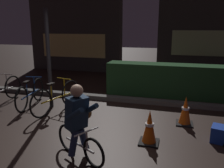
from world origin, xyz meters
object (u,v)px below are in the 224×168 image
parked_bike_leftmost (0,91)px  traffic_cone_far (185,111)px  street_post (49,60)px  parked_bike_center_left (57,97)px  parked_bike_left_mid (30,94)px  cyclist (79,122)px  traffic_cone_near (149,127)px  blue_crate (224,135)px

parked_bike_leftmost → traffic_cone_far: 4.96m
street_post → parked_bike_center_left: bearing=-37.9°
parked_bike_left_mid → parked_bike_leftmost: bearing=83.0°
cyclist → traffic_cone_near: bearing=67.1°
street_post → traffic_cone_far: bearing=-3.7°
parked_bike_leftmost → traffic_cone_near: bearing=-104.0°
street_post → blue_crate: bearing=-12.3°
traffic_cone_near → cyclist: bearing=-142.0°
blue_crate → cyclist: bearing=-153.0°
parked_bike_leftmost → cyclist: bearing=-119.8°
traffic_cone_near → blue_crate: (1.34, 0.40, -0.16)m
parked_bike_center_left → blue_crate: (3.80, -0.66, -0.21)m
traffic_cone_far → parked_bike_center_left: bearing=-179.6°
traffic_cone_near → street_post: bearing=154.9°
street_post → parked_bike_center_left: (0.31, -0.24, -0.91)m
traffic_cone_near → cyclist: cyclist is taller
street_post → traffic_cone_near: street_post is taller
street_post → parked_bike_left_mid: size_ratio=1.57×
blue_crate → cyclist: size_ratio=0.35×
parked_bike_leftmost → cyclist: 3.85m
parked_bike_left_mid → traffic_cone_far: (4.01, -0.15, -0.04)m
parked_bike_left_mid → traffic_cone_far: bearing=-101.4°
street_post → blue_crate: street_post is taller
parked_bike_left_mid → parked_bike_center_left: 0.91m
street_post → traffic_cone_near: 3.22m
traffic_cone_near → traffic_cone_far: traffic_cone_near is taller
cyclist → street_post: bearing=158.8°
traffic_cone_near → cyclist: size_ratio=0.52×
parked_bike_left_mid → blue_crate: parked_bike_left_mid is taller
parked_bike_left_mid → parked_bike_center_left: (0.90, -0.17, 0.02)m
blue_crate → traffic_cone_near: bearing=-163.3°
parked_bike_left_mid → parked_bike_center_left: bearing=-110.2°
traffic_cone_near → cyclist: 1.35m
parked_bike_leftmost → parked_bike_left_mid: bearing=-86.2°
street_post → cyclist: bearing=-50.3°
street_post → traffic_cone_near: size_ratio=3.97×
parked_bike_center_left → traffic_cone_far: (3.11, 0.02, -0.05)m
parked_bike_leftmost → blue_crate: parked_bike_leftmost is taller
parked_bike_left_mid → cyclist: size_ratio=1.31×
blue_crate → cyclist: 2.70m
parked_bike_center_left → blue_crate: size_ratio=3.88×
parked_bike_center_left → traffic_cone_far: size_ratio=2.66×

